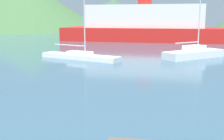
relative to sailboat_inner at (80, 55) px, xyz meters
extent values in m
cube|color=white|center=(0.00, 0.00, -0.14)|extent=(8.70, 5.52, 0.47)
cube|color=white|center=(0.00, 0.00, 0.26)|extent=(2.91, 2.23, 0.33)
cylinder|color=#BCBCC1|center=(0.59, -0.30, 4.70)|extent=(0.12, 0.12, 9.20)
cylinder|color=#BCBCC1|center=(-1.20, 0.61, 1.00)|extent=(3.63, 1.92, 0.10)
cube|color=white|center=(11.94, 1.50, 0.02)|extent=(7.13, 5.82, 0.78)
cube|color=white|center=(11.94, 1.50, 0.68)|extent=(2.60, 2.40, 0.54)
cylinder|color=#BCBCC1|center=(12.39, 1.81, 4.48)|extent=(0.12, 0.12, 8.14)
cylinder|color=#BCBCC1|center=(11.04, 0.87, 1.31)|extent=(2.75, 1.96, 0.10)
cube|color=red|center=(7.94, 24.10, 0.83)|extent=(30.57, 14.57, 2.41)
cube|color=silver|center=(7.94, 24.10, 4.03)|extent=(21.64, 11.68, 3.99)
cylinder|color=red|center=(7.94, 24.10, 6.82)|extent=(2.50, 2.50, 1.60)
cone|color=#3D6038|center=(-28.03, 65.21, 7.46)|extent=(49.30, 49.30, 15.65)
cone|color=#38563D|center=(-0.14, 68.32, 4.73)|extent=(40.74, 40.74, 10.19)
camera|label=1|loc=(4.91, -28.44, 3.88)|focal=45.00mm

